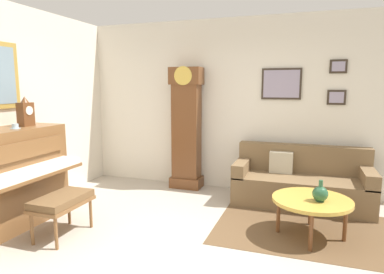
# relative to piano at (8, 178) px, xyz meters

# --- Properties ---
(ground_plane) EXTENTS (6.40, 6.00, 0.10)m
(ground_plane) POSITION_rel_piano_xyz_m (2.23, 0.10, -0.66)
(ground_plane) COLOR #B2A899
(wall_back) EXTENTS (5.30, 0.13, 2.80)m
(wall_back) POSITION_rel_piano_xyz_m (2.24, 2.49, 0.79)
(wall_back) COLOR silver
(wall_back) RESTS_ON ground_plane
(area_rug) EXTENTS (2.10, 1.50, 0.01)m
(area_rug) POSITION_rel_piano_xyz_m (3.42, 1.06, -0.61)
(area_rug) COLOR brown
(area_rug) RESTS_ON ground_plane
(piano) EXTENTS (0.87, 1.44, 1.21)m
(piano) POSITION_rel_piano_xyz_m (0.00, 0.00, 0.00)
(piano) COLOR brown
(piano) RESTS_ON ground_plane
(piano_bench) EXTENTS (0.42, 0.70, 0.48)m
(piano_bench) POSITION_rel_piano_xyz_m (0.78, -0.00, -0.21)
(piano_bench) COLOR brown
(piano_bench) RESTS_ON ground_plane
(grandfather_clock) EXTENTS (0.52, 0.34, 2.03)m
(grandfather_clock) POSITION_rel_piano_xyz_m (1.48, 2.24, 0.35)
(grandfather_clock) COLOR brown
(grandfather_clock) RESTS_ON ground_plane
(couch) EXTENTS (1.90, 0.80, 0.84)m
(couch) POSITION_rel_piano_xyz_m (3.34, 2.01, -0.30)
(couch) COLOR brown
(couch) RESTS_ON ground_plane
(coffee_table) EXTENTS (0.88, 0.88, 0.46)m
(coffee_table) POSITION_rel_piano_xyz_m (3.48, 0.90, -0.19)
(coffee_table) COLOR gold
(coffee_table) RESTS_ON ground_plane
(mantel_clock) EXTENTS (0.13, 0.18, 0.38)m
(mantel_clock) POSITION_rel_piano_xyz_m (0.00, 0.34, 0.77)
(mantel_clock) COLOR brown
(mantel_clock) RESTS_ON piano
(teacup) EXTENTS (0.12, 0.12, 0.06)m
(teacup) POSITION_rel_piano_xyz_m (0.08, 0.09, 0.62)
(teacup) COLOR #ADC6D6
(teacup) RESTS_ON piano
(green_jug) EXTENTS (0.17, 0.17, 0.24)m
(green_jug) POSITION_rel_piano_xyz_m (3.56, 0.83, -0.07)
(green_jug) COLOR #234C33
(green_jug) RESTS_ON coffee_table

